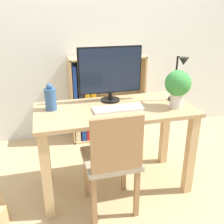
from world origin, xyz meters
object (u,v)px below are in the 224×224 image
(monitor, at_px, (110,72))
(potted_plant, at_px, (178,85))
(keyboard, at_px, (118,108))
(vase, at_px, (50,98))
(desk_lamp, at_px, (179,75))
(chair, at_px, (112,159))
(bookshelf, at_px, (94,104))

(monitor, xyz_separation_m, potted_plant, (0.47, -0.29, -0.07))
(monitor, bearing_deg, potted_plant, -31.60)
(keyboard, distance_m, vase, 0.54)
(desk_lamp, distance_m, chair, 0.88)
(keyboard, height_order, desk_lamp, desk_lamp)
(desk_lamp, bearing_deg, keyboard, -176.17)
(vase, distance_m, desk_lamp, 1.06)
(keyboard, height_order, bookshelf, bookshelf)
(vase, xyz_separation_m, chair, (0.39, -0.40, -0.37))
(potted_plant, distance_m, chair, 0.77)
(keyboard, distance_m, potted_plant, 0.50)
(keyboard, distance_m, desk_lamp, 0.58)
(desk_lamp, xyz_separation_m, potted_plant, (-0.07, -0.11, -0.05))
(chair, bearing_deg, vase, 137.83)
(vase, distance_m, bookshelf, 1.09)
(keyboard, height_order, potted_plant, potted_plant)
(vase, relative_size, chair, 0.25)
(monitor, distance_m, potted_plant, 0.56)
(keyboard, bearing_deg, monitor, 92.56)
(monitor, relative_size, chair, 0.63)
(vase, height_order, chair, vase)
(monitor, height_order, desk_lamp, monitor)
(potted_plant, xyz_separation_m, chair, (-0.58, -0.19, -0.46))
(keyboard, xyz_separation_m, bookshelf, (-0.01, 1.00, -0.32))
(desk_lamp, height_order, chair, desk_lamp)
(monitor, xyz_separation_m, desk_lamp, (0.54, -0.18, -0.02))
(vase, distance_m, chair, 0.67)
(monitor, height_order, bookshelf, monitor)
(monitor, bearing_deg, keyboard, -87.44)
(potted_plant, distance_m, bookshelf, 1.28)
(vase, relative_size, potted_plant, 0.71)
(monitor, distance_m, bookshelf, 0.97)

